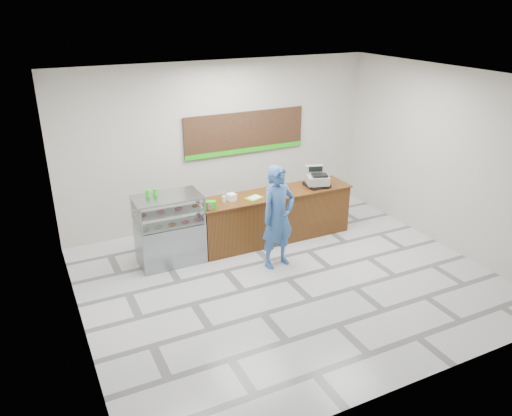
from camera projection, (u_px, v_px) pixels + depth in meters
name	position (u px, v px, depth m)	size (l,w,h in m)	color
floor	(288.00, 279.00, 8.91)	(7.00, 7.00, 0.00)	silver
back_wall	(221.00, 144.00, 10.72)	(7.00, 7.00, 0.00)	beige
ceiling	(294.00, 79.00, 7.56)	(7.00, 7.00, 0.00)	silver
sales_counter	(275.00, 216.00, 10.22)	(3.26, 0.76, 1.03)	brown
display_case	(170.00, 229.00, 9.25)	(1.22, 0.72, 1.33)	gray
menu_board	(245.00, 133.00, 10.84)	(2.80, 0.06, 0.90)	black
cash_register	(317.00, 179.00, 10.32)	(0.56, 0.57, 0.42)	black
card_terminal	(316.00, 185.00, 10.38)	(0.08, 0.15, 0.04)	black
serving_tray	(254.00, 198.00, 9.73)	(0.38, 0.33, 0.02)	#59C617
napkin_box	(232.00, 197.00, 9.60)	(0.16, 0.16, 0.13)	white
straw_cup	(224.00, 199.00, 9.53)	(0.08, 0.08, 0.12)	silver
promo_box	(211.00, 205.00, 9.19)	(0.18, 0.12, 0.16)	#21C216
donut_decal	(311.00, 186.00, 10.35)	(0.18, 0.18, 0.00)	#DE5487
green_cup_left	(148.00, 193.00, 8.97)	(0.08, 0.08, 0.13)	#21C216
green_cup_right	(155.00, 192.00, 9.03)	(0.08, 0.08, 0.13)	#21C216
customer	(278.00, 217.00, 9.04)	(0.71, 0.46, 1.94)	#325F9F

